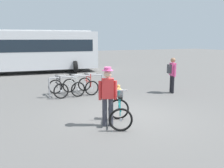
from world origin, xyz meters
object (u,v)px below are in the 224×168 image
racked_bike_red (88,85)px  racked_bike_white (73,87)px  racked_bike_black (58,88)px  bus_distant (27,49)px  pedestrian_with_backpack (172,73)px  person_with_featured_bike (108,94)px  featured_bicycle (119,108)px

racked_bike_red → racked_bike_white: bearing=-178.2°
racked_bike_black → bus_distant: bus_distant is taller
racked_bike_black → pedestrian_with_backpack: 5.22m
racked_bike_red → pedestrian_with_backpack: (3.56, -1.56, 0.57)m
racked_bike_red → bus_distant: 8.50m
racked_bike_red → person_with_featured_bike: bearing=-101.3°
racked_bike_white → featured_bicycle: featured_bicycle is taller
bus_distant → racked_bike_red: bearing=-77.2°
racked_bike_red → bus_distant: bus_distant is taller
racked_bike_red → pedestrian_with_backpack: size_ratio=0.66×
racked_bike_white → person_with_featured_bike: 4.37m
featured_bicycle → pedestrian_with_backpack: bearing=34.3°
racked_bike_black → person_with_featured_bike: 4.38m
racked_bike_red → person_with_featured_bike: person_with_featured_bike is taller
racked_bike_black → bus_distant: bearing=93.2°
pedestrian_with_backpack → bus_distant: size_ratio=0.16×
racked_bike_white → racked_bike_red: size_ratio=1.07×
person_with_featured_bike → pedestrian_with_backpack: bearing=32.1°
bus_distant → racked_bike_black: bearing=-86.8°
racked_bike_red → pedestrian_with_backpack: 3.93m
racked_bike_black → pedestrian_with_backpack: (4.96, -1.52, 0.57)m
person_with_featured_bike → featured_bicycle: bearing=4.3°
racked_bike_black → pedestrian_with_backpack: pedestrian_with_backpack is taller
racked_bike_black → bus_distant: 8.35m
racked_bike_black → pedestrian_with_backpack: size_ratio=0.70×
racked_bike_white → racked_bike_red: bearing=1.8°
featured_bicycle → racked_bike_white: bearing=92.9°
racked_bike_black → racked_bike_red: bearing=1.8°
racked_bike_white → pedestrian_with_backpack: bearing=-19.8°
featured_bicycle → person_with_featured_bike: 0.61m
pedestrian_with_backpack → bus_distant: (-5.42, 9.74, 0.80)m
pedestrian_with_backpack → racked_bike_black: bearing=163.0°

